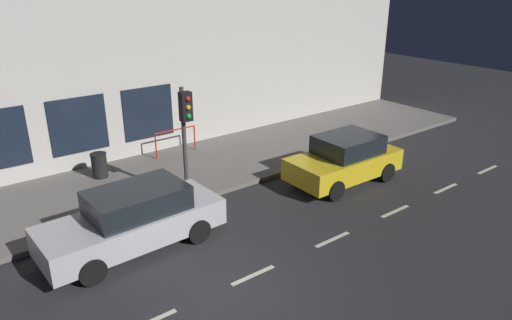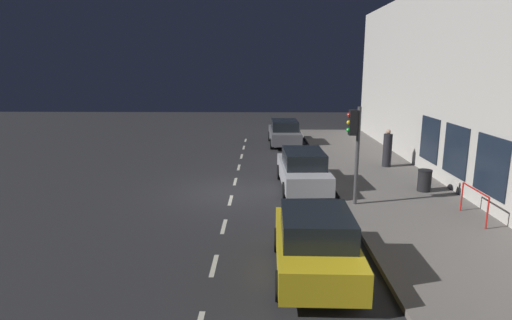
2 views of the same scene
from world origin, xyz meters
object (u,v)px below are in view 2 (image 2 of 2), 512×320
pedestrian_0 (387,150)px  parked_car_0 (284,133)px  trash_bin (424,180)px  traffic_light (354,137)px  parked_car_1 (303,169)px  parked_car_2 (315,243)px

pedestrian_0 → parked_car_0: bearing=61.5°
pedestrian_0 → trash_bin: 4.10m
parked_car_0 → traffic_light: bearing=-83.3°
parked_car_1 → parked_car_0: bearing=89.5°
traffic_light → trash_bin: traffic_light is taller
parked_car_0 → parked_car_2: same height
traffic_light → parked_car_2: 5.44m
parked_car_0 → parked_car_2: (-0.07, -16.91, -0.00)m
parked_car_0 → trash_bin: bearing=-66.8°
trash_bin → parked_car_0: bearing=114.8°
traffic_light → parked_car_1: (-1.47, 2.39, -1.72)m
parked_car_0 → pedestrian_0: 7.87m
parked_car_1 → parked_car_2: 7.22m
parked_car_0 → trash_bin: parked_car_0 is taller
parked_car_0 → parked_car_1: bearing=-89.9°
parked_car_1 → parked_car_2: same height
parked_car_1 → pedestrian_0: pedestrian_0 is taller
parked_car_1 → trash_bin: (4.56, -0.77, -0.22)m
parked_car_1 → trash_bin: 4.63m
parked_car_0 → parked_car_2: 16.91m
traffic_light → parked_car_2: (-1.83, -4.82, -1.72)m
parked_car_1 → trash_bin: parked_car_1 is taller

